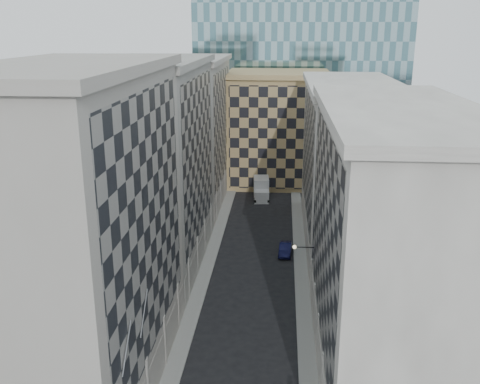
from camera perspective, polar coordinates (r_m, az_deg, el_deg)
The scene contains 13 objects.
sidewalk_west at distance 58.78m, azimuth -3.81°, elevation -8.80°, with size 1.50×100.00×0.15m, color gray.
sidewalk_east at distance 58.28m, azimuth 6.59°, elevation -9.12°, with size 1.50×100.00×0.15m, color gray.
bldg_left_a at distance 38.56m, azimuth -16.61°, elevation -4.79°, with size 10.80×22.80×23.70m.
bldg_left_b at distance 58.72m, azimuth -9.06°, elevation 2.71°, with size 10.80×22.80×22.70m.
bldg_left_c at distance 79.86m, azimuth -5.42°, elevation 6.30°, with size 10.80×22.80×21.70m.
bldg_right_a at distance 41.14m, azimuth 15.62°, elevation -5.57°, with size 10.80×26.80×20.70m.
bldg_right_b at distance 66.69m, azimuth 11.41°, elevation 3.01°, with size 10.80×28.80×19.70m.
tan_block at distance 91.62m, azimuth 4.01°, elevation 6.86°, with size 16.80×14.80×18.80m.
church_tower at distance 104.30m, azimuth 3.17°, elevation 17.79°, with size 7.20×7.20×51.50m.
flagpoles_left at distance 34.49m, azimuth -11.06°, elevation -14.21°, with size 0.10×6.33×2.33m.
bracket_lamp at distance 50.25m, azimuth 6.04°, elevation -5.86°, with size 1.98×0.36×0.36m.
box_truck at distance 83.91m, azimuth 2.28°, elevation 0.25°, with size 2.73×5.88×3.14m.
dark_car at distance 63.83m, azimuth 4.85°, elevation -6.06°, with size 1.40×4.02×1.33m, color #0F1037.
Camera 1 is at (2.78, -22.25, 25.77)m, focal length 40.00 mm.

